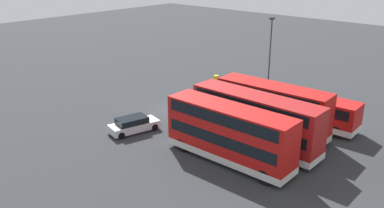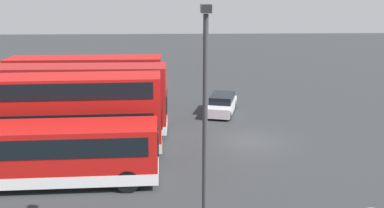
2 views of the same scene
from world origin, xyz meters
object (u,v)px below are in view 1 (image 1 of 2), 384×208
Objects in this scene: bus_double_decker_fourth at (229,133)px; bus_single_deck_near_end at (298,106)px; lamp_post_tall at (270,49)px; waste_bin_yellow at (216,79)px; car_hatchback_silver at (134,125)px; bus_double_decker_second at (272,108)px; bus_double_decker_third at (255,119)px.

bus_single_deck_near_end is at bearing 179.14° from bus_double_decker_fourth.
bus_double_decker_fourth is 18.99m from lamp_post_tall.
lamp_post_tall is at bearing 104.36° from waste_bin_yellow.
bus_single_deck_near_end is 10.48m from lamp_post_tall.
waste_bin_yellow is at bearing -75.64° from lamp_post_tall.
bus_single_deck_near_end is 1.32× the size of lamp_post_tall.
waste_bin_yellow is (-16.95, -3.93, -0.23)m from car_hatchback_silver.
lamp_post_tall is (-10.48, -6.88, 2.57)m from bus_double_decker_second.
waste_bin_yellow is (-4.88, -13.99, -1.15)m from bus_single_deck_near_end.
bus_double_decker_fourth is at bearing 41.40° from waste_bin_yellow.
bus_double_decker_second is 0.91× the size of bus_double_decker_third.
bus_double_decker_fourth is (6.88, 0.39, 0.00)m from bus_double_decker_second.
bus_double_decker_fourth is 2.22× the size of car_hatchback_silver.
bus_single_deck_near_end is 1.06× the size of bus_double_decker_fourth.
car_hatchback_silver is at bearing -63.71° from bus_double_decker_third.
waste_bin_yellow is (-15.68, -13.82, -1.97)m from bus_double_decker_fourth.
bus_double_decker_second is (3.92, -0.55, 0.82)m from bus_single_deck_near_end.
bus_double_decker_second and bus_double_decker_fourth have the same top height.
bus_double_decker_third is at bearing -179.53° from bus_double_decker_fourth.
lamp_post_tall is at bearing -152.24° from bus_double_decker_third.
lamp_post_tall reaches higher than bus_double_decker_second.
bus_single_deck_near_end is 7.25m from bus_double_decker_third.
bus_double_decker_third is 18.44m from waste_bin_yellow.
bus_double_decker_fourth reaches higher than bus_single_deck_near_end.
bus_double_decker_second is at bearing 33.30° from lamp_post_tall.
bus_double_decker_third is 15.75m from lamp_post_tall.
bus_single_deck_near_end is 2.37× the size of car_hatchback_silver.
car_hatchback_silver is (8.15, -9.51, -1.75)m from bus_double_decker_second.
bus_double_decker_second and bus_double_decker_third have the same top height.
bus_double_decker_fourth is 21.00m from waste_bin_yellow.
lamp_post_tall reaches higher than car_hatchback_silver.
waste_bin_yellow is at bearing -166.96° from car_hatchback_silver.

